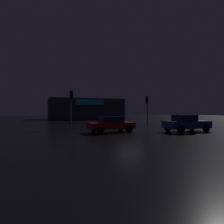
{
  "coord_description": "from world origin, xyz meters",
  "views": [
    {
      "loc": [
        -8.04,
        -16.91,
        1.97
      ],
      "look_at": [
        0.95,
        7.21,
        1.78
      ],
      "focal_mm": 31.39,
      "sensor_mm": 36.0,
      "label": 1
    }
  ],
  "objects_px": {
    "traffic_signal_main": "(147,105)",
    "car_far": "(186,123)",
    "store_building": "(85,109)",
    "car_near": "(111,124)",
    "traffic_signal_opposite": "(71,102)"
  },
  "relations": [
    {
      "from": "store_building",
      "to": "car_far",
      "type": "height_order",
      "value": "store_building"
    },
    {
      "from": "traffic_signal_opposite",
      "to": "car_far",
      "type": "distance_m",
      "value": 12.35
    },
    {
      "from": "traffic_signal_opposite",
      "to": "store_building",
      "type": "bearing_deg",
      "value": 73.74
    },
    {
      "from": "store_building",
      "to": "car_far",
      "type": "xyz_separation_m",
      "value": [
        2.53,
        -31.21,
        -1.55
      ]
    },
    {
      "from": "store_building",
      "to": "traffic_signal_main",
      "type": "bearing_deg",
      "value": -82.58
    },
    {
      "from": "traffic_signal_main",
      "to": "car_far",
      "type": "relative_size",
      "value": 0.91
    },
    {
      "from": "traffic_signal_opposite",
      "to": "car_near",
      "type": "relative_size",
      "value": 0.99
    },
    {
      "from": "store_building",
      "to": "traffic_signal_opposite",
      "type": "distance_m",
      "value": 24.45
    },
    {
      "from": "traffic_signal_main",
      "to": "car_near",
      "type": "bearing_deg",
      "value": -141.34
    },
    {
      "from": "traffic_signal_main",
      "to": "traffic_signal_opposite",
      "type": "distance_m",
      "value": 9.89
    },
    {
      "from": "car_near",
      "to": "car_far",
      "type": "height_order",
      "value": "car_far"
    },
    {
      "from": "store_building",
      "to": "car_near",
      "type": "relative_size",
      "value": 3.9
    },
    {
      "from": "store_building",
      "to": "traffic_signal_main",
      "type": "height_order",
      "value": "store_building"
    },
    {
      "from": "traffic_signal_main",
      "to": "store_building",
      "type": "bearing_deg",
      "value": 97.42
    },
    {
      "from": "car_near",
      "to": "car_far",
      "type": "bearing_deg",
      "value": -18.13
    }
  ]
}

